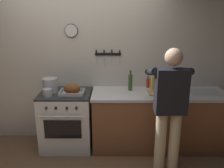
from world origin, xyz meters
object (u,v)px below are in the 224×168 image
object	(u,v)px
cutting_board	(160,93)
bottle_hot_sauce	(148,83)
bottle_cooking_oil	(153,83)
saucepan	(48,93)
person_cook	(170,105)
bottle_wine_red	(176,82)
bottle_vinegar	(170,84)
stove	(67,120)
roasting_pan	(72,90)
stock_pot	(50,85)
bottle_olive_oil	(131,82)
bottle_dish_soap	(163,84)

from	to	relation	value
cutting_board	bottle_hot_sauce	distance (m)	0.32
cutting_board	bottle_cooking_oil	bearing A→B (deg)	127.45
saucepan	person_cook	bearing A→B (deg)	-15.46
bottle_hot_sauce	cutting_board	bearing A→B (deg)	-62.49
bottle_wine_red	bottle_vinegar	bearing A→B (deg)	166.98
stove	roasting_pan	distance (m)	0.55
stove	bottle_wine_red	world-z (taller)	bottle_wine_red
stove	roasting_pan	bearing A→B (deg)	-39.89
stock_pot	saucepan	xyz separation A→B (m)	(0.01, -0.19, -0.05)
cutting_board	bottle_cooking_oil	xyz separation A→B (m)	(-0.09, 0.12, 0.11)
person_cook	bottle_olive_oil	distance (m)	0.86
bottle_cooking_oil	bottle_hot_sauce	xyz separation A→B (m)	(-0.05, 0.16, -0.04)
bottle_olive_oil	stock_pot	bearing A→B (deg)	-175.39
bottle_olive_oil	bottle_hot_sauce	world-z (taller)	bottle_olive_oil
bottle_olive_oil	bottle_wine_red	distance (m)	0.69
saucepan	bottle_hot_sauce	distance (m)	1.55
person_cook	bottle_vinegar	distance (m)	0.77
bottle_dish_soap	bottle_wine_red	xyz separation A→B (m)	(0.19, 0.00, 0.02)
saucepan	bottle_wine_red	distance (m)	1.91
person_cook	roasting_pan	xyz separation A→B (m)	(-1.30, 0.52, 0.03)
bottle_dish_soap	bottle_cooking_oil	distance (m)	0.16
person_cook	bottle_hot_sauce	size ratio (longest dim) A/B	8.90
stove	saucepan	bearing A→B (deg)	-142.73
person_cook	roasting_pan	distance (m)	1.40
person_cook	saucepan	size ratio (longest dim) A/B	12.56
stock_pot	bottle_dish_soap	bearing A→B (deg)	3.18
bottle_vinegar	stock_pot	bearing A→B (deg)	-176.40
roasting_pan	bottle_cooking_oil	size ratio (longest dim) A/B	1.26
bottle_olive_oil	bottle_dish_soap	world-z (taller)	bottle_olive_oil
roasting_pan	stock_pot	size ratio (longest dim) A/B	1.62
bottle_olive_oil	bottle_dish_soap	size ratio (longest dim) A/B	1.22
roasting_pan	saucepan	xyz separation A→B (m)	(-0.34, -0.06, -0.02)
bottle_dish_soap	bottle_vinegar	world-z (taller)	bottle_dish_soap
person_cook	bottle_cooking_oil	bearing A→B (deg)	-2.74
bottle_cooking_oil	bottle_wine_red	xyz separation A→B (m)	(0.35, 0.02, 0.01)
bottle_vinegar	cutting_board	bearing A→B (deg)	-136.30
bottle_vinegar	bottle_hot_sauce	xyz separation A→B (m)	(-0.31, 0.11, -0.02)
stove	bottle_hot_sauce	distance (m)	1.40
stove	bottle_wine_red	distance (m)	1.78
stove	person_cook	world-z (taller)	person_cook
bottle_wine_red	bottle_hot_sauce	world-z (taller)	bottle_wine_red
roasting_pan	stock_pot	xyz separation A→B (m)	(-0.35, 0.12, 0.03)
person_cook	cutting_board	xyz separation A→B (m)	(0.00, 0.59, -0.04)
saucepan	bottle_wine_red	xyz separation A→B (m)	(1.89, 0.28, 0.07)
roasting_pan	bottle_olive_oil	xyz separation A→B (m)	(0.86, 0.22, 0.05)
stove	cutting_board	world-z (taller)	cutting_board
person_cook	saucepan	bearing A→B (deg)	64.43
bottle_wine_red	bottle_vinegar	size ratio (longest dim) A/B	1.29
bottle_olive_oil	bottle_cooking_oil	bearing A→B (deg)	-4.15
roasting_pan	bottle_cooking_oil	world-z (taller)	bottle_cooking_oil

